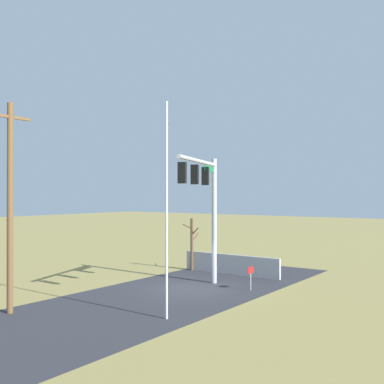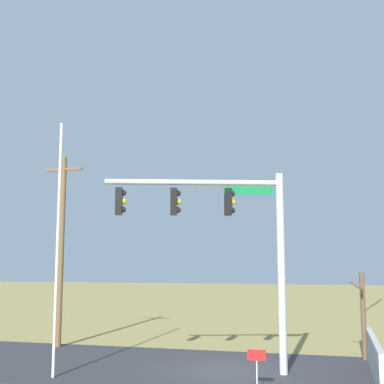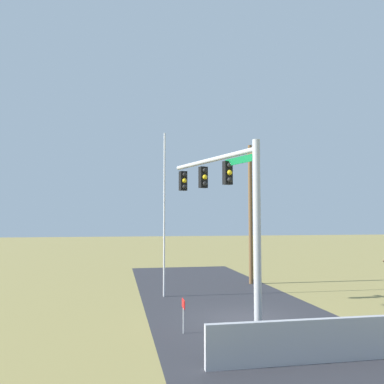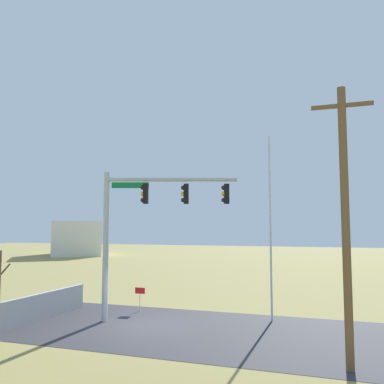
% 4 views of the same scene
% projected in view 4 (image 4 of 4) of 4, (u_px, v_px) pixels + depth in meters
% --- Properties ---
extents(ground_plane, '(160.00, 160.00, 0.00)m').
position_uv_depth(ground_plane, '(142.00, 326.00, 18.06)').
color(ground_plane, olive).
extents(road_surface, '(28.00, 8.00, 0.01)m').
position_uv_depth(road_surface, '(229.00, 333.00, 16.78)').
color(road_surface, '#2D2D33').
rests_on(road_surface, ground_plane).
extents(sidewalk_corner, '(6.00, 6.00, 0.01)m').
position_uv_depth(sidewalk_corner, '(86.00, 320.00, 19.27)').
color(sidewalk_corner, '#B7B5AD').
rests_on(sidewalk_corner, ground_plane).
extents(retaining_fence, '(0.20, 6.74, 1.24)m').
position_uv_depth(retaining_fence, '(40.00, 307.00, 19.28)').
color(retaining_fence, '#A8A8AD').
rests_on(retaining_fence, ground_plane).
extents(signal_mast, '(6.13, 2.24, 7.05)m').
position_uv_depth(signal_mast, '(144.00, 215.00, 19.38)').
color(signal_mast, '#B2B5BA').
rests_on(signal_mast, ground_plane).
extents(flagpole, '(0.10, 0.10, 8.79)m').
position_uv_depth(flagpole, '(270.00, 227.00, 19.34)').
color(flagpole, silver).
rests_on(flagpole, ground_plane).
extents(utility_pole, '(1.90, 0.26, 8.91)m').
position_uv_depth(utility_pole, '(345.00, 220.00, 12.75)').
color(utility_pole, brown).
rests_on(utility_pole, ground_plane).
extents(open_sign, '(0.56, 0.04, 1.22)m').
position_uv_depth(open_sign, '(140.00, 294.00, 21.33)').
color(open_sign, silver).
rests_on(open_sign, ground_plane).
extents(distant_building, '(11.84, 12.28, 5.39)m').
position_uv_depth(distant_building, '(75.00, 238.00, 65.22)').
color(distant_building, silver).
rests_on(distant_building, ground_plane).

